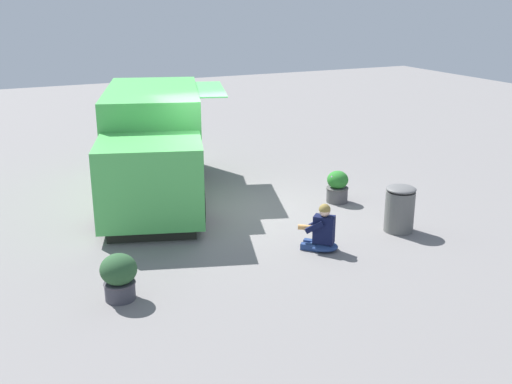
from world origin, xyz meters
name	(u,v)px	position (x,y,z in m)	size (l,w,h in m)	color
ground_plane	(231,208)	(0.00, 0.00, 0.00)	(40.00, 40.00, 0.00)	slate
food_truck	(154,147)	(-1.58, -1.16, 1.08)	(5.89, 3.90, 2.27)	#50BC56
person_customer	(322,232)	(2.70, 0.60, 0.32)	(0.72, 0.72, 0.85)	navy
planter_flowering_near	(119,276)	(3.04, -3.03, 0.38)	(0.54, 0.54, 0.71)	#404049
planter_flowering_far	(337,187)	(0.59, 2.24, 0.34)	(0.48, 0.48, 0.69)	#504E51
trash_bin	(400,208)	(2.54, 2.39, 0.45)	(0.56, 0.56, 0.89)	#5B5C5A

